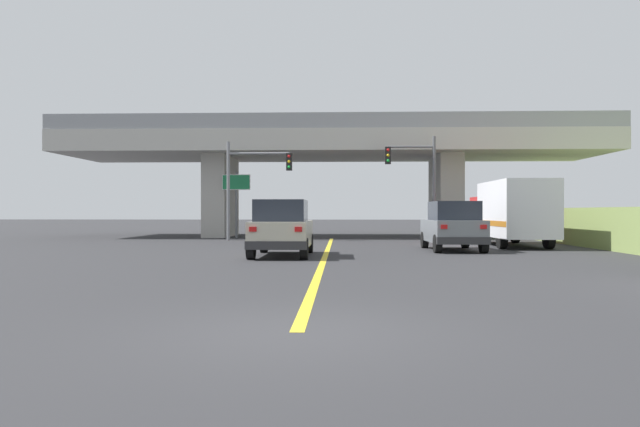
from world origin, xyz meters
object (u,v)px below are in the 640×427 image
(suv_lead, at_px, (282,228))
(suv_crossing, at_px, (453,226))
(traffic_signal_farside, at_px, (250,177))
(highway_sign, at_px, (236,189))
(traffic_signal_nearside, at_px, (418,174))
(box_truck, at_px, (512,212))

(suv_lead, relative_size, suv_crossing, 1.03)
(suv_lead, bearing_deg, traffic_signal_farside, 104.16)
(suv_crossing, bearing_deg, suv_lead, -155.14)
(traffic_signal_farside, bearing_deg, suv_lead, -75.84)
(suv_crossing, distance_m, traffic_signal_farside, 13.05)
(suv_lead, distance_m, suv_crossing, 7.46)
(suv_crossing, relative_size, traffic_signal_farside, 0.79)
(highway_sign, bearing_deg, suv_lead, -73.67)
(suv_lead, distance_m, highway_sign, 15.19)
(suv_crossing, relative_size, traffic_signal_nearside, 0.75)
(suv_lead, distance_m, traffic_signal_nearside, 13.86)
(box_truck, xyz_separation_m, highway_sign, (-14.27, 7.91, 1.38))
(suv_lead, bearing_deg, suv_crossing, 25.91)
(suv_lead, height_order, box_truck, box_truck)
(traffic_signal_farside, bearing_deg, suv_crossing, -41.05)
(traffic_signal_nearside, bearing_deg, box_truck, -56.27)
(suv_lead, bearing_deg, traffic_signal_nearside, 61.93)
(suv_lead, height_order, highway_sign, highway_sign)
(traffic_signal_farside, relative_size, highway_sign, 1.37)
(traffic_signal_nearside, bearing_deg, traffic_signal_farside, -177.97)
(traffic_signal_farside, bearing_deg, traffic_signal_nearside, 2.03)
(box_truck, height_order, traffic_signal_nearside, traffic_signal_nearside)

